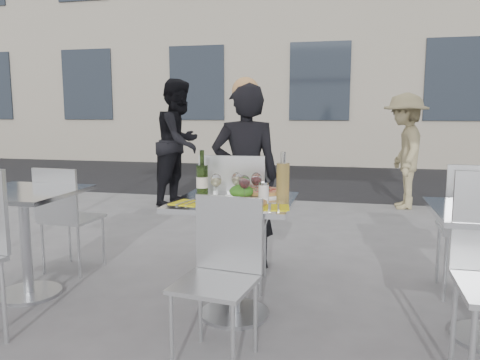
% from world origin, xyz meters
% --- Properties ---
extents(ground, '(80.00, 80.00, 0.00)m').
position_xyz_m(ground, '(0.00, 0.00, 0.00)').
color(ground, slate).
extents(street_asphalt, '(24.00, 5.00, 0.00)m').
position_xyz_m(street_asphalt, '(0.00, 6.50, 0.00)').
color(street_asphalt, black).
rests_on(street_asphalt, ground).
extents(main_table, '(0.72, 0.72, 0.75)m').
position_xyz_m(main_table, '(0.00, 0.00, 0.54)').
color(main_table, '#B7BABF').
rests_on(main_table, ground).
extents(side_table_left, '(0.72, 0.72, 0.75)m').
position_xyz_m(side_table_left, '(-1.50, 0.00, 0.54)').
color(side_table_left, '#B7BABF').
rests_on(side_table_left, ground).
extents(chair_far, '(0.49, 0.50, 0.99)m').
position_xyz_m(chair_far, '(-0.10, 0.42, 0.59)').
color(chair_far, silver).
rests_on(chair_far, ground).
extents(chair_near, '(0.43, 0.44, 0.84)m').
position_xyz_m(chair_near, '(0.04, -0.48, 0.50)').
color(chair_near, silver).
rests_on(chair_near, ground).
extents(side_chair_lfar, '(0.42, 0.43, 0.86)m').
position_xyz_m(side_chair_lfar, '(-1.50, 0.47, 0.51)').
color(side_chair_lfar, silver).
rests_on(side_chair_lfar, ground).
extents(side_chair_rfar, '(0.45, 0.46, 0.95)m').
position_xyz_m(side_chair_rfar, '(1.53, 0.60, 0.56)').
color(side_chair_rfar, silver).
rests_on(side_chair_rfar, ground).
extents(woman_diner, '(0.63, 0.50, 1.51)m').
position_xyz_m(woman_diner, '(-0.14, 0.95, 0.76)').
color(woman_diner, black).
rests_on(woman_diner, ground).
extents(pedestrian_a, '(0.80, 0.95, 1.74)m').
position_xyz_m(pedestrian_a, '(-1.61, 3.41, 0.87)').
color(pedestrian_a, black).
rests_on(pedestrian_a, ground).
extents(pedestrian_b, '(0.58, 1.00, 1.54)m').
position_xyz_m(pedestrian_b, '(1.41, 3.81, 0.77)').
color(pedestrian_b, tan).
rests_on(pedestrian_b, ground).
extents(pizza_near, '(0.30, 0.30, 0.02)m').
position_xyz_m(pizza_near, '(0.08, -0.14, 0.76)').
color(pizza_near, tan).
rests_on(pizza_near, main_table).
extents(pizza_far, '(0.33, 0.33, 0.03)m').
position_xyz_m(pizza_far, '(0.13, 0.21, 0.77)').
color(pizza_far, white).
rests_on(pizza_far, main_table).
extents(salad_plate, '(0.22, 0.22, 0.09)m').
position_xyz_m(salad_plate, '(0.03, 0.04, 0.79)').
color(salad_plate, white).
rests_on(salad_plate, main_table).
extents(wine_bottle, '(0.08, 0.08, 0.29)m').
position_xyz_m(wine_bottle, '(-0.23, 0.06, 0.86)').
color(wine_bottle, '#324C1C').
rests_on(wine_bottle, main_table).
extents(carafe, '(0.08, 0.08, 0.29)m').
position_xyz_m(carafe, '(0.28, 0.11, 0.87)').
color(carafe, '#D2B459').
rests_on(carafe, main_table).
extents(sugar_shaker, '(0.06, 0.06, 0.11)m').
position_xyz_m(sugar_shaker, '(0.17, 0.05, 0.80)').
color(sugar_shaker, white).
rests_on(sugar_shaker, main_table).
extents(wineglass_white_a, '(0.07, 0.07, 0.16)m').
position_xyz_m(wineglass_white_a, '(-0.12, 0.00, 0.86)').
color(wineglass_white_a, white).
rests_on(wineglass_white_a, main_table).
extents(wineglass_white_b, '(0.07, 0.07, 0.16)m').
position_xyz_m(wineglass_white_b, '(-0.01, 0.09, 0.86)').
color(wineglass_white_b, white).
rests_on(wineglass_white_b, main_table).
extents(wineglass_red_a, '(0.07, 0.07, 0.16)m').
position_xyz_m(wineglass_red_a, '(0.07, -0.02, 0.86)').
color(wineglass_red_a, white).
rests_on(wineglass_red_a, main_table).
extents(wineglass_red_b, '(0.07, 0.07, 0.16)m').
position_xyz_m(wineglass_red_b, '(0.11, 0.11, 0.86)').
color(wineglass_red_b, white).
rests_on(wineglass_red_b, main_table).
extents(napkin_left, '(0.21, 0.21, 0.01)m').
position_xyz_m(napkin_left, '(-0.24, -0.17, 0.75)').
color(napkin_left, yellow).
rests_on(napkin_left, main_table).
extents(napkin_right, '(0.20, 0.20, 0.01)m').
position_xyz_m(napkin_right, '(0.27, -0.19, 0.75)').
color(napkin_right, yellow).
rests_on(napkin_right, main_table).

